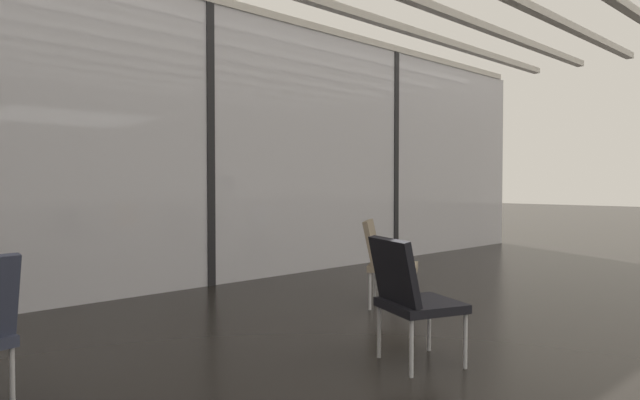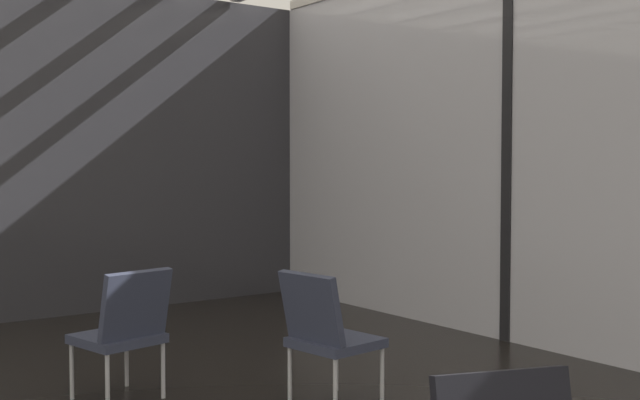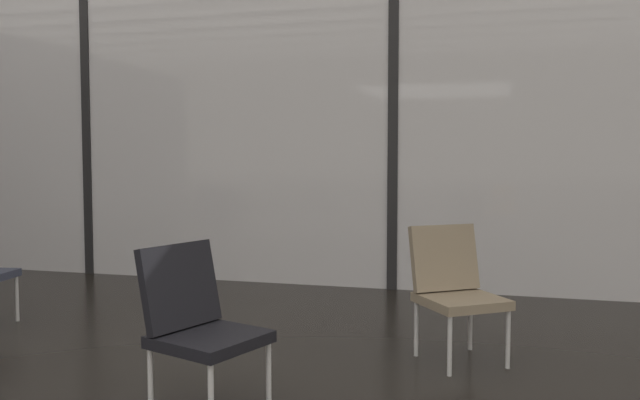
% 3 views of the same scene
% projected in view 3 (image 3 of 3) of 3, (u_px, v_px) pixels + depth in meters
% --- Properties ---
extents(glass_curtain_wall, '(14.00, 0.08, 3.41)m').
position_uv_depth(glass_curtain_wall, '(394.00, 120.00, 6.40)').
color(glass_curtain_wall, silver).
rests_on(glass_curtain_wall, ground).
extents(window_mullion_0, '(0.10, 0.12, 3.41)m').
position_uv_depth(window_mullion_0, '(89.00, 125.00, 7.31)').
color(window_mullion_0, black).
rests_on(window_mullion_0, ground).
extents(window_mullion_1, '(0.10, 0.12, 3.41)m').
position_uv_depth(window_mullion_1, '(394.00, 120.00, 6.40)').
color(window_mullion_1, black).
rests_on(window_mullion_1, ground).
extents(parked_airplane, '(13.32, 4.09, 4.09)m').
position_uv_depth(parked_airplane, '(427.00, 117.00, 11.03)').
color(parked_airplane, silver).
rests_on(parked_airplane, ground).
extents(lounge_chair_3, '(0.66, 0.63, 0.87)m').
position_uv_depth(lounge_chair_3, '(197.00, 319.00, 3.29)').
color(lounge_chair_3, black).
rests_on(lounge_chair_3, ground).
extents(lounge_chair_5, '(0.69, 0.71, 0.87)m').
position_uv_depth(lounge_chair_5, '(454.00, 284.00, 4.20)').
color(lounge_chair_5, '#7F705B').
rests_on(lounge_chair_5, ground).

